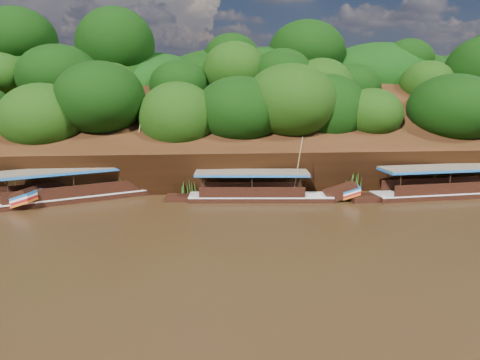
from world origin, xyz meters
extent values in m
plane|color=black|center=(0.00, 0.00, 0.00)|extent=(160.00, 160.00, 0.00)
cube|color=black|center=(0.00, 16.00, 3.50)|extent=(120.00, 16.12, 13.64)
cube|color=black|center=(0.00, 26.00, 0.00)|extent=(120.00, 24.00, 12.00)
ellipsoid|color=#133F0A|center=(-6.00, 15.00, 3.50)|extent=(18.00, 8.00, 6.40)
ellipsoid|color=#133F0A|center=(0.00, 23.00, 9.20)|extent=(24.00, 11.00, 8.40)
cube|color=black|center=(14.61, 7.21, 0.00)|extent=(13.48, 3.65, 0.94)
cube|color=silver|center=(14.61, 7.21, 0.45)|extent=(13.49, 3.71, 0.10)
cube|color=brown|center=(13.79, 7.13, 2.51)|extent=(10.65, 3.69, 0.12)
cube|color=#1A5FA9|center=(13.79, 7.13, 2.38)|extent=(10.65, 3.69, 0.19)
cube|color=black|center=(-1.30, 7.36, 0.00)|extent=(11.67, 3.09, 0.86)
cube|color=silver|center=(-1.30, 7.36, 0.41)|extent=(11.67, 3.16, 0.10)
cube|color=black|center=(5.16, 6.80, 0.67)|extent=(2.86, 1.81, 1.62)
cube|color=#1A5FA9|center=(5.88, 6.74, 0.96)|extent=(1.55, 1.76, 0.59)
cube|color=#A71215|center=(5.88, 6.74, 0.63)|extent=(1.55, 1.76, 0.59)
cube|color=brown|center=(-2.02, 7.42, 2.32)|extent=(9.20, 3.20, 0.12)
cube|color=#1A5FA9|center=(-2.02, 7.42, 2.20)|extent=(9.20, 3.20, 0.17)
cylinder|color=tan|center=(1.52, 6.54, 2.88)|extent=(0.49, 1.05, 4.79)
cube|color=black|center=(-15.60, 8.85, 0.00)|extent=(13.96, 7.89, 0.97)
cube|color=silver|center=(-15.60, 8.85, 0.46)|extent=(13.99, 7.96, 0.11)
cube|color=black|center=(-8.29, 12.07, 0.75)|extent=(3.77, 2.97, 1.91)
cube|color=#1A5FA9|center=(-7.47, 12.43, 1.08)|extent=(2.34, 2.39, 0.71)
cube|color=#A71215|center=(-7.47, 12.43, 0.71)|extent=(2.34, 2.39, 0.71)
cube|color=brown|center=(-16.41, 8.49, 2.59)|extent=(11.28, 6.97, 0.13)
cube|color=#1A5FA9|center=(-16.41, 8.49, 2.46)|extent=(11.28, 6.97, 0.19)
cylinder|color=tan|center=(-11.57, 10.39, 3.32)|extent=(1.13, 1.15, 5.51)
cube|color=black|center=(-19.97, 6.47, 0.77)|extent=(3.41, 2.57, 1.83)
cube|color=#1A5FA9|center=(-19.20, 6.26, 1.10)|extent=(2.02, 2.24, 0.66)
cube|color=#A71215|center=(-19.20, 6.26, 0.73)|extent=(2.02, 2.24, 0.66)
cone|color=#2E721C|center=(-20.38, 9.24, 0.81)|extent=(1.50, 1.50, 1.62)
cone|color=#2E721C|center=(-12.81, 9.39, 0.90)|extent=(1.50, 1.50, 1.80)
cone|color=#2E721C|center=(-7.10, 9.18, 0.74)|extent=(1.50, 1.50, 1.48)
cone|color=#2E721C|center=(0.80, 9.64, 0.97)|extent=(1.50, 1.50, 1.93)
cone|color=#2E721C|center=(6.85, 9.27, 1.00)|extent=(1.50, 1.50, 2.01)
cone|color=#2E721C|center=(13.95, 9.22, 0.91)|extent=(1.50, 1.50, 1.82)
camera|label=1|loc=(-6.08, -29.10, 9.29)|focal=35.00mm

